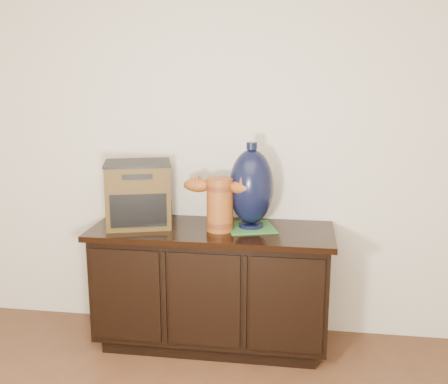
% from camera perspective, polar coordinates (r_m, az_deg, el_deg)
% --- Properties ---
extents(sideboard, '(1.46, 0.56, 0.75)m').
position_cam_1_polar(sideboard, '(3.29, -1.32, -10.14)').
color(sideboard, black).
rests_on(sideboard, ground).
extents(terracotta_vessel, '(0.45, 0.18, 0.32)m').
position_cam_1_polar(terracotta_vessel, '(3.08, -0.45, -1.02)').
color(terracotta_vessel, '#9A501C').
rests_on(terracotta_vessel, sideboard).
extents(tv_radio, '(0.46, 0.41, 0.39)m').
position_cam_1_polar(tv_radio, '(3.23, -9.29, -0.21)').
color(tv_radio, '#422E10').
rests_on(tv_radio, sideboard).
extents(green_mat, '(0.34, 0.34, 0.01)m').
position_cam_1_polar(green_mat, '(3.18, 2.93, -3.86)').
color(green_mat, '#2F672E').
rests_on(green_mat, sideboard).
extents(lamp_base, '(0.33, 0.33, 0.51)m').
position_cam_1_polar(lamp_base, '(3.12, 2.99, 0.52)').
color(lamp_base, black).
rests_on(lamp_base, green_mat).
extents(spray_can, '(0.05, 0.05, 0.16)m').
position_cam_1_polar(spray_can, '(3.34, -6.17, -1.77)').
color(spray_can, '#601012').
rests_on(spray_can, sideboard).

